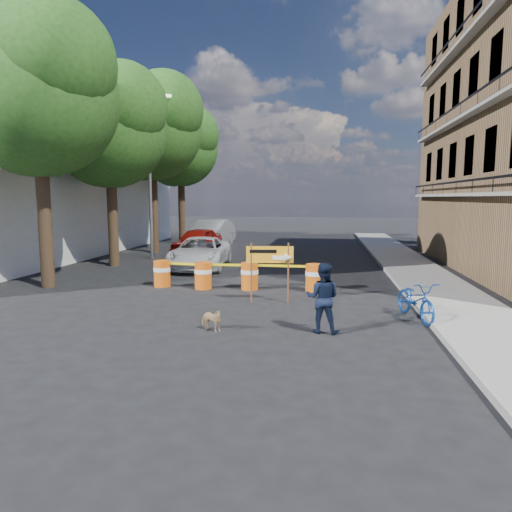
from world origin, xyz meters
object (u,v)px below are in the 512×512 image
(detour_sign, at_px, (276,259))
(bicycle, at_px, (417,282))
(pedestrian, at_px, (323,298))
(sedan_silver, at_px, (211,233))
(dog, at_px, (211,320))
(barrel_mid_left, at_px, (203,275))
(barrel_far_left, at_px, (162,273))
(sedan_red, at_px, (198,241))
(barrel_mid_right, at_px, (250,275))
(suv_white, at_px, (200,253))
(barrel_far_right, at_px, (314,277))

(detour_sign, bearing_deg, bicycle, -26.42)
(pedestrian, relative_size, sedan_silver, 0.31)
(dog, bearing_deg, sedan_silver, 38.89)
(barrel_mid_left, xyz_separation_m, dog, (1.45, -4.72, -0.20))
(barrel_far_left, distance_m, bicycle, 8.40)
(detour_sign, bearing_deg, sedan_red, 109.62)
(dog, height_order, sedan_silver, sedan_silver)
(barrel_mid_right, xyz_separation_m, dog, (-0.10, -4.85, -0.20))
(sedan_silver, bearing_deg, suv_white, -75.21)
(sedan_silver, bearing_deg, pedestrian, -64.25)
(barrel_mid_left, relative_size, bicycle, 0.48)
(barrel_mid_left, height_order, dog, barrel_mid_left)
(detour_sign, height_order, sedan_red, detour_sign)
(detour_sign, bearing_deg, barrel_mid_right, 113.65)
(barrel_mid_left, distance_m, suv_white, 4.66)
(barrel_far_left, bearing_deg, barrel_far_right, -0.86)
(barrel_mid_left, bearing_deg, suv_white, 106.55)
(barrel_far_left, distance_m, detour_sign, 4.57)
(barrel_far_left, xyz_separation_m, dog, (2.95, -4.91, -0.20))
(suv_white, bearing_deg, dog, -77.45)
(barrel_far_left, height_order, barrel_mid_right, same)
(dog, relative_size, sedan_silver, 0.12)
(barrel_far_right, distance_m, pedestrian, 4.57)
(bicycle, bearing_deg, sedan_red, 111.08)
(barrel_far_left, xyz_separation_m, suv_white, (0.17, 4.28, 0.19))
(detour_sign, relative_size, sedan_silver, 0.34)
(pedestrian, bearing_deg, barrel_far_left, -32.40)
(barrel_far_right, height_order, sedan_silver, sedan_silver)
(barrel_mid_left, distance_m, bicycle, 6.95)
(bicycle, xyz_separation_m, sedan_red, (-9.00, 11.98, -0.23))
(suv_white, relative_size, sedan_red, 1.14)
(barrel_mid_right, distance_m, sedan_silver, 13.48)
(barrel_far_right, height_order, sedan_red, sedan_red)
(barrel_mid_right, xyz_separation_m, suv_white, (-2.88, 4.33, 0.19))
(barrel_far_left, bearing_deg, suv_white, 87.67)
(bicycle, bearing_deg, pedestrian, -163.12)
(dog, distance_m, sedan_red, 14.38)
(detour_sign, distance_m, sedan_red, 11.95)
(barrel_mid_right, relative_size, pedestrian, 0.56)
(barrel_mid_right, bearing_deg, detour_sign, -59.46)
(bicycle, xyz_separation_m, dog, (-4.83, -1.77, -0.68))
(sedan_silver, bearing_deg, dog, -72.01)
(barrel_mid_left, relative_size, barrel_mid_right, 1.00)
(barrel_mid_right, relative_size, barrel_far_right, 1.00)
(detour_sign, relative_size, pedestrian, 1.09)
(dog, height_order, suv_white, suv_white)
(barrel_mid_left, distance_m, dog, 4.94)
(barrel_far_right, distance_m, bicycle, 4.04)
(pedestrian, bearing_deg, barrel_far_right, -78.62)
(barrel_far_left, xyz_separation_m, bicycle, (7.77, -3.14, 0.47))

